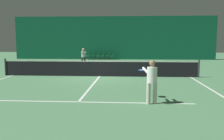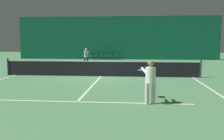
{
  "view_description": "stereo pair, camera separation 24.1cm",
  "coord_description": "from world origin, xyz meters",
  "px_view_note": "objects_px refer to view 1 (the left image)",
  "views": [
    {
      "loc": [
        1.81,
        -15.06,
        2.21
      ],
      "look_at": [
        1.04,
        -3.97,
        0.88
      ],
      "focal_mm": 40.0,
      "sensor_mm": 36.0,
      "label": 1
    },
    {
      "loc": [
        2.05,
        -15.05,
        2.21
      ],
      "look_at": [
        1.04,
        -3.97,
        0.88
      ],
      "focal_mm": 40.0,
      "sensor_mm": 36.0,
      "label": 2
    }
  ],
  "objects_px": {
    "courtside_chair_5": "(113,55)",
    "courtside_chair_4": "(108,55)",
    "courtside_chair_1": "(93,55)",
    "courtside_chair_2": "(98,55)",
    "tennis_net": "(100,68)",
    "courtside_chair_3": "(103,55)",
    "courtside_chair_0": "(88,55)",
    "player_near": "(151,78)",
    "player_far": "(83,56)"
  },
  "relations": [
    {
      "from": "courtside_chair_2",
      "to": "courtside_chair_4",
      "type": "distance_m",
      "value": 1.14
    },
    {
      "from": "courtside_chair_0",
      "to": "courtside_chair_4",
      "type": "bearing_deg",
      "value": 90.0
    },
    {
      "from": "player_near",
      "to": "player_far",
      "type": "bearing_deg",
      "value": 3.32
    },
    {
      "from": "courtside_chair_3",
      "to": "courtside_chair_0",
      "type": "bearing_deg",
      "value": -90.0
    },
    {
      "from": "courtside_chair_0",
      "to": "courtside_chair_4",
      "type": "distance_m",
      "value": 2.28
    },
    {
      "from": "tennis_net",
      "to": "courtside_chair_3",
      "type": "distance_m",
      "value": 13.13
    },
    {
      "from": "courtside_chair_3",
      "to": "courtside_chair_5",
      "type": "xyz_separation_m",
      "value": [
        1.14,
        0.0,
        0.0
      ]
    },
    {
      "from": "courtside_chair_3",
      "to": "courtside_chair_2",
      "type": "bearing_deg",
      "value": -90.0
    },
    {
      "from": "tennis_net",
      "to": "courtside_chair_0",
      "type": "xyz_separation_m",
      "value": [
        -2.92,
        13.07,
        -0.03
      ]
    },
    {
      "from": "player_near",
      "to": "courtside_chair_2",
      "type": "distance_m",
      "value": 19.99
    },
    {
      "from": "player_far",
      "to": "courtside_chair_3",
      "type": "relative_size",
      "value": 1.81
    },
    {
      "from": "courtside_chair_1",
      "to": "courtside_chair_4",
      "type": "xyz_separation_m",
      "value": [
        1.71,
        0.0,
        0.0
      ]
    },
    {
      "from": "player_near",
      "to": "courtside_chair_3",
      "type": "xyz_separation_m",
      "value": [
        -3.79,
        19.5,
        -0.41
      ]
    },
    {
      "from": "player_far",
      "to": "courtside_chair_3",
      "type": "bearing_deg",
      "value": 153.76
    },
    {
      "from": "player_near",
      "to": "courtside_chair_4",
      "type": "height_order",
      "value": "player_near"
    },
    {
      "from": "player_near",
      "to": "courtside_chair_5",
      "type": "xyz_separation_m",
      "value": [
        -2.65,
        19.5,
        -0.41
      ]
    },
    {
      "from": "courtside_chair_3",
      "to": "courtside_chair_5",
      "type": "height_order",
      "value": "same"
    },
    {
      "from": "courtside_chair_1",
      "to": "player_far",
      "type": "bearing_deg",
      "value": 1.83
    },
    {
      "from": "courtside_chair_0",
      "to": "courtside_chair_3",
      "type": "distance_m",
      "value": 1.71
    },
    {
      "from": "courtside_chair_2",
      "to": "tennis_net",
      "type": "bearing_deg",
      "value": 7.73
    },
    {
      "from": "courtside_chair_1",
      "to": "courtside_chair_4",
      "type": "relative_size",
      "value": 1.0
    },
    {
      "from": "player_far",
      "to": "courtside_chair_5",
      "type": "height_order",
      "value": "player_far"
    },
    {
      "from": "player_near",
      "to": "courtside_chair_0",
      "type": "bearing_deg",
      "value": -1.44
    },
    {
      "from": "courtside_chair_3",
      "to": "courtside_chair_5",
      "type": "bearing_deg",
      "value": 90.0
    },
    {
      "from": "courtside_chair_1",
      "to": "player_near",
      "type": "bearing_deg",
      "value": 14.19
    },
    {
      "from": "courtside_chair_1",
      "to": "courtside_chair_2",
      "type": "height_order",
      "value": "same"
    },
    {
      "from": "courtside_chair_4",
      "to": "courtside_chair_5",
      "type": "bearing_deg",
      "value": 90.0
    },
    {
      "from": "courtside_chair_4",
      "to": "courtside_chair_5",
      "type": "relative_size",
      "value": 1.0
    },
    {
      "from": "courtside_chair_0",
      "to": "player_far",
      "type": "bearing_deg",
      "value": 6.53
    },
    {
      "from": "courtside_chair_3",
      "to": "player_far",
      "type": "bearing_deg",
      "value": -7.58
    },
    {
      "from": "tennis_net",
      "to": "player_far",
      "type": "height_order",
      "value": "player_far"
    },
    {
      "from": "player_near",
      "to": "courtside_chair_4",
      "type": "relative_size",
      "value": 1.82
    },
    {
      "from": "player_near",
      "to": "courtside_chair_0",
      "type": "height_order",
      "value": "player_near"
    },
    {
      "from": "player_near",
      "to": "courtside_chair_2",
      "type": "xyz_separation_m",
      "value": [
        -4.36,
        19.5,
        -0.41
      ]
    },
    {
      "from": "courtside_chair_5",
      "to": "courtside_chair_4",
      "type": "bearing_deg",
      "value": -90.0
    },
    {
      "from": "courtside_chair_2",
      "to": "courtside_chair_5",
      "type": "relative_size",
      "value": 1.0
    },
    {
      "from": "courtside_chair_0",
      "to": "courtside_chair_1",
      "type": "height_order",
      "value": "same"
    },
    {
      "from": "courtside_chair_0",
      "to": "courtside_chair_2",
      "type": "xyz_separation_m",
      "value": [
        1.14,
        0.0,
        0.0
      ]
    },
    {
      "from": "courtside_chair_3",
      "to": "courtside_chair_4",
      "type": "height_order",
      "value": "same"
    },
    {
      "from": "courtside_chair_3",
      "to": "courtside_chair_4",
      "type": "distance_m",
      "value": 0.57
    },
    {
      "from": "player_near",
      "to": "courtside_chair_3",
      "type": "bearing_deg",
      "value": -6.2
    },
    {
      "from": "tennis_net",
      "to": "courtside_chair_1",
      "type": "height_order",
      "value": "tennis_net"
    },
    {
      "from": "courtside_chair_3",
      "to": "courtside_chair_4",
      "type": "relative_size",
      "value": 1.0
    },
    {
      "from": "player_near",
      "to": "courtside_chair_1",
      "type": "relative_size",
      "value": 1.82
    },
    {
      "from": "courtside_chair_4",
      "to": "courtside_chair_5",
      "type": "distance_m",
      "value": 0.57
    },
    {
      "from": "player_near",
      "to": "courtside_chair_5",
      "type": "bearing_deg",
      "value": -9.46
    },
    {
      "from": "tennis_net",
      "to": "courtside_chair_2",
      "type": "bearing_deg",
      "value": 97.73
    },
    {
      "from": "player_far",
      "to": "courtside_chair_5",
      "type": "bearing_deg",
      "value": 144.74
    },
    {
      "from": "courtside_chair_0",
      "to": "courtside_chair_1",
      "type": "distance_m",
      "value": 0.57
    },
    {
      "from": "player_near",
      "to": "courtside_chair_2",
      "type": "bearing_deg",
      "value": -4.59
    }
  ]
}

